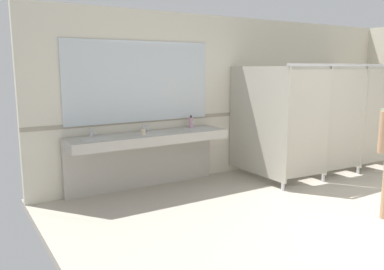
# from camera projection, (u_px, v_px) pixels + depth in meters

# --- Properties ---
(wall_back) EXTENTS (7.65, 0.12, 2.73)m
(wall_back) POSITION_uv_depth(u_px,v_px,m) (242.00, 95.00, 7.19)
(wall_back) COLOR beige
(wall_back) RESTS_ON ground_plane
(wall_back_tile_band) EXTENTS (7.65, 0.01, 0.06)m
(wall_back_tile_band) POSITION_uv_depth(u_px,v_px,m) (244.00, 113.00, 7.19)
(wall_back_tile_band) COLOR #9E937F
(wall_back_tile_band) RESTS_ON wall_back
(vanity_counter) EXTENTS (2.48, 0.59, 1.01)m
(vanity_counter) POSITION_uv_depth(u_px,v_px,m) (147.00, 148.00, 6.00)
(vanity_counter) COLOR #B2ADA3
(vanity_counter) RESTS_ON ground_plane
(mirror_panel) EXTENTS (2.38, 0.02, 1.23)m
(mirror_panel) POSITION_uv_depth(u_px,v_px,m) (140.00, 82.00, 6.01)
(mirror_panel) COLOR silver
(mirror_panel) RESTS_ON wall_back
(bathroom_stalls) EXTENTS (2.82, 1.44, 1.93)m
(bathroom_stalls) POSITION_uv_depth(u_px,v_px,m) (324.00, 117.00, 6.96)
(bathroom_stalls) COLOR #B2AD9E
(bathroom_stalls) RESTS_ON ground_plane
(soap_dispenser) EXTENTS (0.07, 0.07, 0.20)m
(soap_dispenser) POSITION_uv_depth(u_px,v_px,m) (191.00, 122.00, 6.45)
(soap_dispenser) COLOR #D899B2
(soap_dispenser) RESTS_ON vanity_counter
(paper_cup) EXTENTS (0.07, 0.07, 0.08)m
(paper_cup) POSITION_uv_depth(u_px,v_px,m) (143.00, 132.00, 5.74)
(paper_cup) COLOR beige
(paper_cup) RESTS_ON vanity_counter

